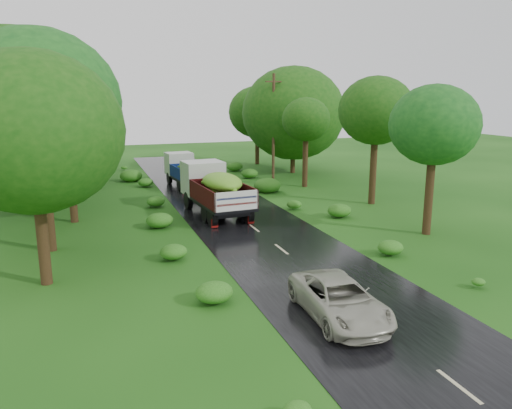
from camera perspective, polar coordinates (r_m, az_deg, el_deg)
name	(u,v)px	position (r m, az deg, el deg)	size (l,w,h in m)	color
ground	(373,320)	(17.21, 13.22, -12.77)	(120.00, 120.00, 0.00)	#14430E
road	(308,270)	(21.24, 5.99, -7.46)	(6.50, 80.00, 0.02)	black
road_lines	(299,262)	(22.09, 4.89, -6.60)	(0.12, 69.60, 0.00)	#BFB78C
truck_near	(214,187)	(30.45, -4.86, 2.02)	(3.02, 7.27, 2.98)	black
truck_far	(185,169)	(39.81, -8.08, 4.06)	(2.61, 6.13, 2.51)	black
car	(339,299)	(16.88, 9.51, -10.64)	(2.14, 4.65, 1.29)	#AEAE9B
utility_pole	(273,126)	(42.56, 2.01, 8.97)	(1.55, 0.27, 8.84)	#382616
trees_left	(51,107)	(35.84, -22.43, 10.25)	(6.59, 32.99, 8.72)	black
trees_right	(308,115)	(41.68, 5.96, 10.12)	(5.41, 31.04, 7.57)	black
shrubs	(243,214)	(29.18, -1.48, -1.10)	(11.90, 44.00, 0.70)	#236016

